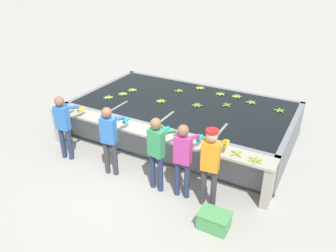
% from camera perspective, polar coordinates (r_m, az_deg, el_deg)
% --- Properties ---
extents(ground_plane, '(80.00, 80.00, 0.00)m').
position_cam_1_polar(ground_plane, '(7.37, -4.13, -7.84)').
color(ground_plane, '#A3A099').
rests_on(ground_plane, ground).
extents(wash_tank, '(5.45, 3.07, 0.91)m').
position_cam_1_polar(wash_tank, '(8.63, 2.83, 1.23)').
color(wash_tank, gray).
rests_on(wash_tank, ground).
extents(work_ledge, '(5.45, 0.45, 0.91)m').
position_cam_1_polar(work_ledge, '(7.17, -3.34, -2.55)').
color(work_ledge, '#A8A393').
rests_on(work_ledge, ground).
extents(worker_0, '(0.46, 0.72, 1.56)m').
position_cam_1_polar(worker_0, '(7.75, -17.69, 0.63)').
color(worker_0, navy).
rests_on(worker_0, ground).
extents(worker_1, '(0.48, 0.73, 1.58)m').
position_cam_1_polar(worker_1, '(6.93, -10.13, -1.56)').
color(worker_1, '#38383D').
rests_on(worker_1, ground).
extents(worker_2, '(0.47, 0.73, 1.60)m').
position_cam_1_polar(worker_2, '(6.35, -1.86, -3.80)').
color(worker_2, navy).
rests_on(worker_2, ground).
extents(worker_3, '(0.44, 0.72, 1.58)m').
position_cam_1_polar(worker_3, '(6.17, 2.70, -5.01)').
color(worker_3, navy).
rests_on(worker_3, ground).
extents(worker_4, '(0.45, 0.73, 1.62)m').
position_cam_1_polar(worker_4, '(5.96, 7.45, -5.98)').
color(worker_4, '#38383D').
rests_on(worker_4, ground).
extents(banana_bunch_floating_0, '(0.28, 0.28, 0.08)m').
position_cam_1_polar(banana_bunch_floating_0, '(9.08, 9.09, 5.54)').
color(banana_bunch_floating_0, '#9EC642').
rests_on(banana_bunch_floating_0, wash_tank).
extents(banana_bunch_floating_1, '(0.28, 0.28, 0.08)m').
position_cam_1_polar(banana_bunch_floating_1, '(8.87, -10.34, 4.92)').
color(banana_bunch_floating_1, '#93BC3D').
rests_on(banana_bunch_floating_1, wash_tank).
extents(banana_bunch_floating_2, '(0.27, 0.27, 0.08)m').
position_cam_1_polar(banana_bunch_floating_2, '(9.18, 1.93, 6.14)').
color(banana_bunch_floating_2, '#7FAD33').
rests_on(banana_bunch_floating_2, wash_tank).
extents(banana_bunch_floating_3, '(0.28, 0.28, 0.08)m').
position_cam_1_polar(banana_bunch_floating_3, '(9.44, 5.61, 6.60)').
color(banana_bunch_floating_3, '#9EC642').
rests_on(banana_bunch_floating_3, wash_tank).
extents(banana_bunch_floating_4, '(0.28, 0.28, 0.08)m').
position_cam_1_polar(banana_bunch_floating_4, '(8.50, -1.25, 4.36)').
color(banana_bunch_floating_4, '#8CB738').
rests_on(banana_bunch_floating_4, wash_tank).
extents(banana_bunch_floating_5, '(0.28, 0.26, 0.08)m').
position_cam_1_polar(banana_bunch_floating_5, '(8.68, 14.26, 4.01)').
color(banana_bunch_floating_5, '#93BC3D').
rests_on(banana_bunch_floating_5, wash_tank).
extents(banana_bunch_floating_6, '(0.27, 0.28, 0.08)m').
position_cam_1_polar(banana_bunch_floating_6, '(8.28, 5.07, 3.63)').
color(banana_bunch_floating_6, '#75A333').
rests_on(banana_bunch_floating_6, wash_tank).
extents(banana_bunch_floating_7, '(0.28, 0.28, 0.08)m').
position_cam_1_polar(banana_bunch_floating_7, '(8.99, 11.84, 5.07)').
color(banana_bunch_floating_7, '#9EC642').
rests_on(banana_bunch_floating_7, wash_tank).
extents(banana_bunch_floating_8, '(0.25, 0.25, 0.08)m').
position_cam_1_polar(banana_bunch_floating_8, '(8.39, 10.16, 3.62)').
color(banana_bunch_floating_8, '#75A333').
rests_on(banana_bunch_floating_8, wash_tank).
extents(banana_bunch_floating_9, '(0.28, 0.28, 0.08)m').
position_cam_1_polar(banana_bunch_floating_9, '(9.04, -7.87, 5.54)').
color(banana_bunch_floating_9, '#8CB738').
rests_on(banana_bunch_floating_9, wash_tank).
extents(banana_bunch_floating_10, '(0.28, 0.28, 0.08)m').
position_cam_1_polar(banana_bunch_floating_10, '(9.29, -6.24, 6.24)').
color(banana_bunch_floating_10, '#8CB738').
rests_on(banana_bunch_floating_10, wash_tank).
extents(banana_bunch_floating_11, '(0.27, 0.28, 0.08)m').
position_cam_1_polar(banana_bunch_floating_11, '(8.40, 18.83, 2.57)').
color(banana_bunch_floating_11, '#7FAD33').
rests_on(banana_bunch_floating_11, wash_tank).
extents(banana_bunch_ledge_0, '(0.27, 0.28, 0.08)m').
position_cam_1_polar(banana_bunch_ledge_0, '(6.22, 14.94, -5.74)').
color(banana_bunch_ledge_0, '#7FAD33').
rests_on(banana_bunch_ledge_0, work_ledge).
extents(banana_bunch_ledge_1, '(0.26, 0.26, 0.08)m').
position_cam_1_polar(banana_bunch_ledge_1, '(6.33, 11.80, -4.70)').
color(banana_bunch_ledge_1, '#7FAD33').
rests_on(banana_bunch_ledge_1, work_ledge).
extents(banana_bunch_ledge_2, '(0.28, 0.28, 0.08)m').
position_cam_1_polar(banana_bunch_ledge_2, '(7.60, -9.48, 1.14)').
color(banana_bunch_ledge_2, '#93BC3D').
rests_on(banana_bunch_ledge_2, work_ledge).
extents(knife_0, '(0.21, 0.31, 0.02)m').
position_cam_1_polar(knife_0, '(7.77, -11.59, 1.46)').
color(knife_0, silver).
rests_on(knife_0, work_ledge).
extents(knife_1, '(0.23, 0.30, 0.02)m').
position_cam_1_polar(knife_1, '(6.68, 2.44, -2.43)').
color(knife_1, silver).
rests_on(knife_1, work_ledge).
extents(crate, '(0.55, 0.39, 0.32)m').
position_cam_1_polar(crate, '(5.96, 8.03, -15.99)').
color(crate, '#4C9E56').
rests_on(crate, ground).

